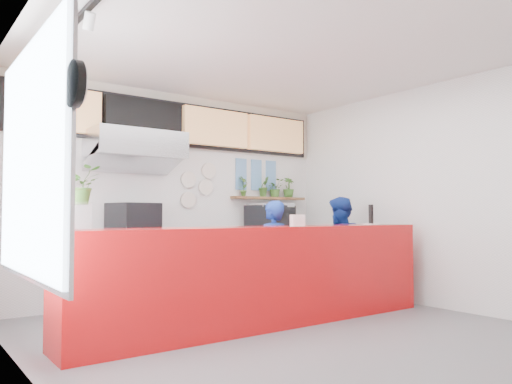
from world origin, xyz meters
TOP-DOWN VIEW (x-y plane):
  - floor at (0.00, 0.00)m, footprint 5.00×5.00m
  - ceiling at (0.00, 0.00)m, footprint 5.00×5.00m
  - wall_back at (0.00, 2.50)m, footprint 5.00×0.00m
  - wall_left at (-2.50, 0.00)m, footprint 0.00×5.00m
  - wall_right at (2.50, 0.00)m, footprint 0.00×5.00m
  - service_counter at (0.00, 0.40)m, footprint 4.50×0.60m
  - cream_band at (0.00, 2.49)m, footprint 5.00×0.02m
  - prep_bench at (-0.80, 2.20)m, footprint 1.80×0.60m
  - panini_oven at (-0.81, 2.20)m, footprint 0.63×0.63m
  - extraction_hood at (-0.80, 2.15)m, footprint 1.20×0.70m
  - hood_lip at (-0.80, 2.15)m, footprint 1.20×0.69m
  - right_bench at (1.50, 2.20)m, footprint 1.80×0.60m
  - espresso_machine at (1.47, 2.20)m, footprint 0.89×0.77m
  - espresso_tray at (1.47, 2.20)m, footprint 0.65×0.46m
  - herb_shelf at (1.60, 2.40)m, footprint 1.40×0.18m
  - menu_board_far_left at (-1.75, 2.38)m, footprint 1.10×0.10m
  - menu_board_mid_left at (-0.59, 2.38)m, footprint 1.10×0.10m
  - menu_board_mid_right at (0.57, 2.38)m, footprint 1.10×0.10m
  - menu_board_far_right at (1.73, 2.38)m, footprint 1.10×0.10m
  - soffit at (0.00, 2.46)m, footprint 4.80×0.04m
  - window_pane at (-2.47, 0.30)m, footprint 0.04×2.20m
  - window_frame at (-2.45, 0.30)m, footprint 0.03×2.30m
  - wall_clock_rim at (-2.46, -0.90)m, footprint 0.05×0.30m
  - wall_clock_face at (-2.43, -0.90)m, footprint 0.02×0.26m
  - track_rail at (-2.10, 0.00)m, footprint 0.05×2.40m
  - dec_plate_a at (0.15, 2.47)m, footprint 0.24×0.03m
  - dec_plate_b at (0.45, 2.47)m, footprint 0.24×0.03m
  - dec_plate_c at (0.15, 2.47)m, footprint 0.24×0.03m
  - dec_plate_d at (0.50, 2.47)m, footprint 0.24×0.03m
  - photo_frame_a at (1.10, 2.48)m, footprint 0.20×0.02m
  - photo_frame_b at (1.40, 2.48)m, footprint 0.20×0.02m
  - photo_frame_c at (1.70, 2.48)m, footprint 0.20×0.02m
  - photo_frame_d at (1.10, 2.48)m, footprint 0.20×0.02m
  - photo_frame_e at (1.40, 2.48)m, footprint 0.20×0.02m
  - photo_frame_f at (1.70, 2.48)m, footprint 0.20×0.02m
  - staff_center at (0.49, 0.89)m, footprint 0.57×0.43m
  - staff_right at (1.83, 1.04)m, footprint 0.92×0.89m
  - herb_a at (1.09, 2.40)m, footprint 0.20×0.17m
  - herb_b at (1.50, 2.40)m, footprint 0.19×0.16m
  - herb_c at (1.73, 2.40)m, footprint 0.32×0.29m
  - herb_d at (2.01, 2.40)m, footprint 0.20×0.18m
  - glass_vase at (-2.04, 0.35)m, footprint 0.22×0.22m
  - basil_vase at (-2.04, 0.35)m, footprint 0.35×0.32m
  - napkin_holder at (0.45, 0.36)m, footprint 0.17×0.13m
  - white_plate at (1.75, 0.38)m, footprint 0.24×0.24m
  - pepper_mill at (1.75, 0.38)m, footprint 0.08×0.08m

SIDE VIEW (x-z plane):
  - floor at x=0.00m, z-range 0.00..0.00m
  - prep_bench at x=-0.80m, z-range 0.00..0.90m
  - right_bench at x=1.50m, z-range 0.00..0.90m
  - service_counter at x=0.00m, z-range 0.00..1.10m
  - staff_center at x=0.49m, z-range 0.00..1.41m
  - staff_right at x=1.83m, z-range 0.00..1.49m
  - white_plate at x=1.75m, z-range 1.10..1.12m
  - espresso_machine at x=1.47m, z-range 0.90..1.38m
  - panini_oven at x=-0.81m, z-range 0.90..1.39m
  - napkin_holder at x=0.45m, z-range 1.10..1.23m
  - glass_vase at x=-2.04m, z-range 1.10..1.34m
  - pepper_mill at x=1.75m, z-range 1.11..1.36m
  - espresso_tray at x=1.47m, z-range 1.35..1.41m
  - dec_plate_c at x=0.15m, z-range 1.33..1.57m
  - basil_vase at x=-2.04m, z-range 1.32..1.66m
  - wall_back at x=0.00m, z-range -1.00..4.00m
  - wall_left at x=-2.50m, z-range -1.00..4.00m
  - wall_right at x=2.50m, z-range -1.00..4.00m
  - herb_shelf at x=1.60m, z-range 1.48..1.52m
  - dec_plate_b at x=0.45m, z-range 1.53..1.77m
  - herb_c at x=1.73m, z-range 1.52..1.82m
  - herb_a at x=1.09m, z-range 1.52..1.84m
  - herb_b at x=1.50m, z-range 1.52..1.85m
  - herb_d at x=2.01m, z-range 1.52..1.86m
  - window_pane at x=-2.47m, z-range 0.75..2.65m
  - window_frame at x=-2.45m, z-range 0.70..2.70m
  - dec_plate_a at x=0.15m, z-range 1.63..1.87m
  - photo_frame_d at x=1.10m, z-range 1.62..1.88m
  - photo_frame_e at x=1.40m, z-range 1.62..1.88m
  - photo_frame_f at x=1.70m, z-range 1.62..1.88m
  - dec_plate_d at x=0.50m, z-range 1.78..2.02m
  - hood_lip at x=-0.80m, z-range 1.79..2.11m
  - photo_frame_a at x=1.10m, z-range 1.88..2.12m
  - photo_frame_b at x=1.40m, z-range 1.88..2.12m
  - photo_frame_c at x=1.70m, z-range 1.88..2.12m
  - wall_clock_rim at x=-2.46m, z-range 1.90..2.20m
  - wall_clock_face at x=-2.43m, z-range 1.92..2.18m
  - extraction_hood at x=-0.80m, z-range 1.98..2.32m
  - menu_board_far_left at x=-1.75m, z-range 2.27..2.82m
  - menu_board_mid_left at x=-0.59m, z-range 2.27..2.82m
  - menu_board_mid_right at x=0.57m, z-range 2.27..2.82m
  - menu_board_far_right at x=1.73m, z-range 2.27..2.82m
  - soffit at x=0.00m, z-range 2.22..2.88m
  - cream_band at x=0.00m, z-range 2.20..3.00m
  - track_rail at x=-2.10m, z-range 2.92..2.96m
  - ceiling at x=0.00m, z-range 3.00..3.00m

